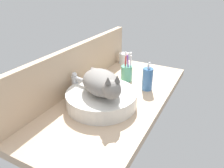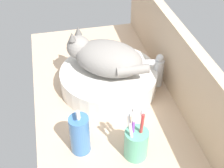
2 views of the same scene
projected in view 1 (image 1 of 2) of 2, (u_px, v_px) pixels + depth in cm
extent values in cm
cube|color=tan|center=(114.00, 100.00, 121.06)|extent=(114.63, 52.74, 4.00)
cube|color=#CCAD8C|center=(76.00, 67.00, 124.85)|extent=(114.63, 3.60, 25.31)
cylinder|color=silver|center=(102.00, 99.00, 110.50)|extent=(35.74, 35.74, 7.53)
ellipsoid|color=gray|center=(101.00, 82.00, 106.40)|extent=(28.56, 30.21, 11.00)
sphere|color=gray|center=(112.00, 90.00, 96.13)|extent=(8.80, 8.80, 8.80)
cone|color=#635F5B|center=(117.00, 79.00, 93.79)|extent=(2.80, 2.80, 3.20)
cone|color=#635F5B|center=(108.00, 80.00, 92.08)|extent=(2.80, 2.80, 3.20)
cylinder|color=gray|center=(100.00, 72.00, 116.26)|extent=(3.63, 11.12, 3.20)
cylinder|color=silver|center=(75.00, 86.00, 119.60)|extent=(3.60, 3.60, 11.00)
cylinder|color=silver|center=(81.00, 80.00, 114.76)|extent=(3.69, 10.22, 2.20)
sphere|color=silver|center=(74.00, 75.00, 116.63)|extent=(2.80, 2.80, 2.80)
cylinder|color=#3F72B2|center=(147.00, 79.00, 124.93)|extent=(5.93, 5.93, 13.08)
cylinder|color=silver|center=(148.00, 66.00, 121.42)|extent=(1.20, 1.20, 2.80)
cylinder|color=silver|center=(149.00, 63.00, 121.75)|extent=(2.20, 1.00, 1.00)
cylinder|color=#5BB28E|center=(127.00, 73.00, 136.61)|extent=(6.99, 6.99, 9.72)
cylinder|color=#D13838|center=(125.00, 67.00, 135.28)|extent=(2.71, 0.90, 17.00)
cube|color=white|center=(126.00, 54.00, 131.52)|extent=(1.45, 0.80, 2.51)
cylinder|color=purple|center=(128.00, 68.00, 134.04)|extent=(2.83, 1.61, 17.01)
cube|color=white|center=(129.00, 55.00, 130.28)|extent=(1.47, 0.90, 2.55)
cylinder|color=white|center=(130.00, 67.00, 135.05)|extent=(3.65, 2.80, 16.91)
cube|color=white|center=(131.00, 54.00, 131.29)|extent=(1.59, 1.06, 2.64)
cylinder|color=white|center=(124.00, 58.00, 164.88)|extent=(7.27, 7.27, 7.73)
cylinder|color=silver|center=(124.00, 60.00, 165.37)|extent=(6.39, 6.39, 5.53)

